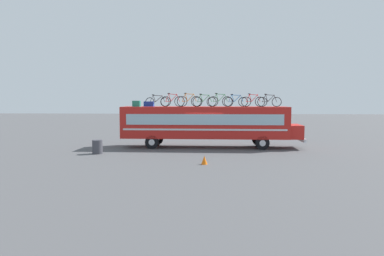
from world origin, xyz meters
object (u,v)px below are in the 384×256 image
Objects in this scene: luggage_bag_1 at (137,104)px; rooftop_bicycle_4 at (204,101)px; rooftop_bicycle_7 at (253,101)px; luggage_bag_2 at (149,104)px; rooftop_bicycle_5 at (220,101)px; rooftop_bicycle_8 at (269,101)px; rooftop_bicycle_6 at (236,101)px; bus at (207,123)px; trash_bin at (97,147)px; traffic_cone at (204,160)px; rooftop_bicycle_1 at (157,101)px; rooftop_bicycle_2 at (173,101)px; rooftop_bicycle_3 at (189,101)px.

rooftop_bicycle_4 reaches higher than luggage_bag_1.
luggage_bag_2 is at bearing 177.55° from rooftop_bicycle_7.
rooftop_bicycle_5 reaches higher than rooftop_bicycle_4.
rooftop_bicycle_8 is (1.12, -0.09, -0.01)m from rooftop_bicycle_7.
rooftop_bicycle_5 is at bearing 174.00° from rooftop_bicycle_7.
rooftop_bicycle_5 is at bearing 17.90° from rooftop_bicycle_4.
rooftop_bicycle_6 is at bearing 164.32° from rooftop_bicycle_7.
luggage_bag_2 is (0.76, 0.66, -0.03)m from luggage_bag_1.
rooftop_bicycle_8 reaches higher than luggage_bag_2.
rooftop_bicycle_8 reaches higher than luggage_bag_1.
bus is at bearing -179.70° from rooftop_bicycle_7.
rooftop_bicycle_6 is at bearing 5.55° from luggage_bag_1.
trash_bin is at bearing -124.43° from luggage_bag_2.
trash_bin is (-7.70, -3.70, -2.85)m from rooftop_bicycle_5.
traffic_cone is at bearing -88.38° from rooftop_bicycle_4.
rooftop_bicycle_7 reaches higher than trash_bin.
bus is 3.94m from rooftop_bicycle_1.
trash_bin is (-9.98, -3.46, -2.84)m from rooftop_bicycle_7.
rooftop_bicycle_5 is at bearing 174.54° from rooftop_bicycle_8.
rooftop_bicycle_5 reaches higher than traffic_cone.
rooftop_bicycle_2 is 0.98× the size of rooftop_bicycle_5.
rooftop_bicycle_1 reaches higher than traffic_cone.
rooftop_bicycle_8 is at bearing -5.46° from rooftop_bicycle_5.
rooftop_bicycle_1 is at bearing 179.37° from rooftop_bicycle_6.
luggage_bag_2 reaches higher than bus.
rooftop_bicycle_5 is 7.66m from traffic_cone.
rooftop_bicycle_2 is at bearing -178.35° from bus.
luggage_bag_2 is 5.28m from trash_bin.
rooftop_bicycle_6 is 3.76× the size of traffic_cone.
rooftop_bicycle_7 is (2.29, -0.24, -0.01)m from rooftop_bicycle_5.
rooftop_bicycle_1 reaches higher than trash_bin.
trash_bin is at bearing -160.90° from rooftop_bicycle_7.
rooftop_bicycle_5 is 2.00× the size of trash_bin.
traffic_cone is (6.78, -3.27, -0.21)m from trash_bin.
trash_bin is (-4.34, -3.37, -2.85)m from rooftop_bicycle_2.
luggage_bag_2 is at bearing 120.79° from traffic_cone.
luggage_bag_2 is at bearing 179.15° from rooftop_bicycle_5.
rooftop_bicycle_6 is 2.34m from rooftop_bicycle_8.
rooftop_bicycle_4 reaches higher than trash_bin.
rooftop_bicycle_3 reaches higher than rooftop_bicycle_1.
luggage_bag_1 is at bearing -139.01° from luggage_bag_2.
rooftop_bicycle_4 is 1.01× the size of rooftop_bicycle_8.
rooftop_bicycle_8 reaches higher than trash_bin.
luggage_bag_2 is at bearing 175.48° from bus.
rooftop_bicycle_1 is (1.36, 0.74, 0.15)m from luggage_bag_1.
rooftop_bicycle_1 is 5.73m from trash_bin.
luggage_bag_1 is 0.32× the size of rooftop_bicycle_8.
rooftop_bicycle_4 is 1.16m from rooftop_bicycle_5.
luggage_bag_1 is 0.31× the size of rooftop_bicycle_4.
rooftop_bicycle_8 is at bearing -3.46° from rooftop_bicycle_1.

